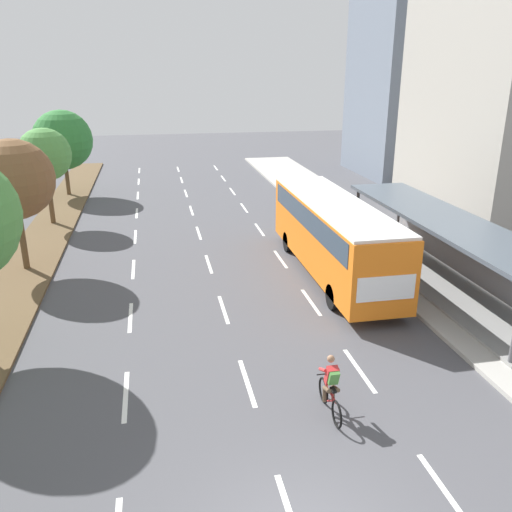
# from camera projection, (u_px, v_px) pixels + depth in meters

# --- Properties ---
(median_strip) EXTENTS (2.60, 52.00, 0.12)m
(median_strip) POSITION_uv_depth(u_px,v_px,m) (39.00, 249.00, 27.01)
(median_strip) COLOR brown
(median_strip) RESTS_ON ground
(sidewalk_right) EXTENTS (4.50, 52.00, 0.15)m
(sidewalk_right) POSITION_uv_depth(u_px,v_px,m) (363.00, 229.00, 30.20)
(sidewalk_right) COLOR #ADAAA3
(sidewalk_right) RESTS_ON ground
(lane_divider_left) EXTENTS (0.14, 48.57, 0.01)m
(lane_divider_left) POSITION_uv_depth(u_px,v_px,m) (134.00, 251.00, 26.78)
(lane_divider_left) COLOR white
(lane_divider_left) RESTS_ON ground
(lane_divider_center) EXTENTS (0.14, 48.57, 0.01)m
(lane_divider_center) POSITION_uv_depth(u_px,v_px,m) (203.00, 247.00, 27.42)
(lane_divider_center) COLOR white
(lane_divider_center) RESTS_ON ground
(lane_divider_right) EXTENTS (0.14, 48.57, 0.01)m
(lane_divider_right) POSITION_uv_depth(u_px,v_px,m) (269.00, 243.00, 28.06)
(lane_divider_right) COLOR white
(lane_divider_right) RESTS_ON ground
(bus_shelter) EXTENTS (2.90, 13.83, 2.86)m
(bus_shelter) POSITION_uv_depth(u_px,v_px,m) (448.00, 244.00, 21.92)
(bus_shelter) COLOR gray
(bus_shelter) RESTS_ON sidewalk_right
(bus) EXTENTS (2.54, 11.29, 3.37)m
(bus) POSITION_uv_depth(u_px,v_px,m) (333.00, 230.00, 23.13)
(bus) COLOR orange
(bus) RESTS_ON ground
(cyclist) EXTENTS (0.46, 1.82, 1.71)m
(cyclist) POSITION_uv_depth(u_px,v_px,m) (331.00, 388.00, 13.93)
(cyclist) COLOR black
(cyclist) RESTS_ON ground
(median_tree_third) EXTENTS (3.50, 3.50, 5.85)m
(median_tree_third) POSITION_uv_depth(u_px,v_px,m) (13.00, 180.00, 22.87)
(median_tree_third) COLOR brown
(median_tree_third) RESTS_ON median_strip
(median_tree_fourth) EXTENTS (3.00, 3.00, 5.52)m
(median_tree_fourth) POSITION_uv_depth(u_px,v_px,m) (44.00, 155.00, 30.01)
(median_tree_fourth) COLOR brown
(median_tree_fourth) RESTS_ON median_strip
(median_tree_fifth) EXTENTS (4.14, 4.14, 5.97)m
(median_tree_fifth) POSITION_uv_depth(u_px,v_px,m) (63.00, 140.00, 37.15)
(median_tree_fifth) COLOR brown
(median_tree_fifth) RESTS_ON median_strip
(building_near_right) EXTENTS (7.55, 11.29, 13.20)m
(building_near_right) POSITION_uv_depth(u_px,v_px,m) (503.00, 108.00, 30.60)
(building_near_right) COLOR #A39E93
(building_near_right) RESTS_ON ground
(building_mid_right) EXTENTS (10.82, 9.64, 19.34)m
(building_mid_right) POSITION_uv_depth(u_px,v_px,m) (428.00, 57.00, 43.97)
(building_mid_right) COLOR slate
(building_mid_right) RESTS_ON ground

